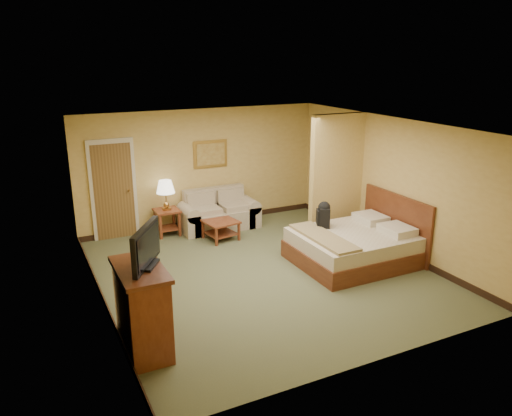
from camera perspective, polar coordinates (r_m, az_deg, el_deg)
floor at (r=8.94m, az=0.79°, el=-7.42°), size 6.00×6.00×0.00m
ceiling at (r=8.20m, az=0.86°, el=9.33°), size 6.00×6.00×0.00m
back_wall at (r=11.14m, az=-6.23°, el=4.57°), size 5.50×0.02×2.60m
left_wall at (r=7.68m, az=-17.78°, el=-2.04°), size 0.02×6.00×2.60m
right_wall at (r=9.99m, az=15.03°, el=2.58°), size 0.02×6.00×2.60m
partition at (r=10.32m, az=9.16°, el=3.43°), size 1.20×0.15×2.60m
door at (r=10.69m, az=-15.97°, el=1.96°), size 0.94×0.16×2.10m
baseboard at (r=11.47m, az=-6.01°, el=-1.50°), size 5.50×0.02×0.12m
loveseat at (r=11.10m, az=-4.29°, el=-0.88°), size 1.72×0.80×0.87m
side_table at (r=10.79m, az=-10.12°, el=-1.16°), size 0.51×0.51×0.56m
table_lamp at (r=10.60m, az=-10.31°, el=2.31°), size 0.39×0.39×0.64m
coffee_table at (r=10.41m, az=-4.05°, el=-2.06°), size 0.73×0.73×0.41m
wall_picture at (r=11.13m, az=-5.23°, el=6.16°), size 0.78×0.04×0.61m
dresser at (r=6.70m, az=-12.85°, el=-11.18°), size 0.58×1.10×1.17m
tv at (r=6.37m, az=-12.47°, el=-4.45°), size 0.53×0.76×0.53m
bed at (r=9.48m, az=11.50°, el=-4.17°), size 2.16×1.83×1.19m
backpack at (r=9.48m, az=7.77°, el=-0.63°), size 0.29×0.34×0.50m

